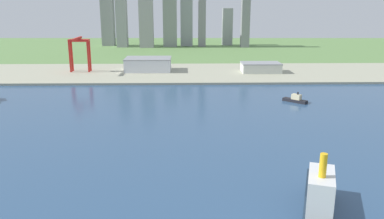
{
  "coord_description": "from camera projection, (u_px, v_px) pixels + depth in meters",
  "views": [
    {
      "loc": [
        11.14,
        1.92,
        85.26
      ],
      "look_at": [
        15.42,
        204.22,
        30.83
      ],
      "focal_mm": 37.08,
      "sensor_mm": 36.0,
      "label": 1
    }
  ],
  "objects": [
    {
      "name": "ground_plane",
      "position": [
        170.0,
        116.0,
        309.7
      ],
      "size": [
        2400.0,
        2400.0,
        0.0
      ],
      "primitive_type": "plane",
      "color": "#5F8749"
    },
    {
      "name": "port_crane_red",
      "position": [
        79.0,
        47.0,
        485.58
      ],
      "size": [
        24.76,
        46.52,
        42.67
      ],
      "color": "red",
      "rests_on": "industrial_pier"
    },
    {
      "name": "tugboat_small",
      "position": [
        295.0,
        99.0,
        351.28
      ],
      "size": [
        20.13,
        19.35,
        9.42
      ],
      "color": "black",
      "rests_on": "water_bay"
    },
    {
      "name": "industrial_pier",
      "position": [
        175.0,
        73.0,
        492.81
      ],
      "size": [
        840.0,
        140.0,
        2.5
      ],
      "primitive_type": "cube",
      "color": "#A4A38A",
      "rests_on": "ground"
    },
    {
      "name": "distant_skyline",
      "position": [
        164.0,
        15.0,
        790.57
      ],
      "size": [
        297.62,
        60.96,
        155.51
      ],
      "color": "gray",
      "rests_on": "ground"
    },
    {
      "name": "warehouse_annex",
      "position": [
        261.0,
        67.0,
        489.83
      ],
      "size": [
        47.97,
        30.36,
        11.82
      ],
      "color": "silver",
      "rests_on": "industrial_pier"
    },
    {
      "name": "water_bay",
      "position": [
        167.0,
        142.0,
        251.76
      ],
      "size": [
        840.0,
        360.0,
        0.15
      ],
      "primitive_type": "cube",
      "color": "#2D4C70",
      "rests_on": "ground"
    },
    {
      "name": "cargo_ship",
      "position": [
        318.0,
        205.0,
        153.75
      ],
      "size": [
        28.39,
        56.23,
        34.58
      ],
      "color": "#192838",
      "rests_on": "water_bay"
    },
    {
      "name": "warehouse_main",
      "position": [
        148.0,
        64.0,
        500.38
      ],
      "size": [
        57.53,
        41.48,
        16.27
      ],
      "color": "silver",
      "rests_on": "industrial_pier"
    }
  ]
}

